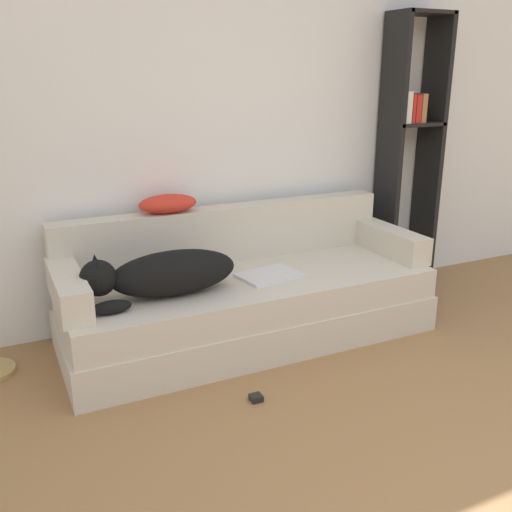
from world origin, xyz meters
name	(u,v)px	position (x,y,z in m)	size (l,w,h in m)	color
wall_back	(238,102)	(0.00, 2.57, 1.35)	(7.04, 0.06, 2.70)	white
couch	(249,307)	(-0.17, 2.05, 0.19)	(2.17, 0.82, 0.39)	beige
couch_backrest	(226,233)	(-0.17, 2.39, 0.56)	(2.13, 0.15, 0.34)	beige
couch_arm_left	(68,290)	(-1.18, 2.04, 0.48)	(0.15, 0.63, 0.17)	beige
couch_arm_right	(390,241)	(0.84, 2.04, 0.48)	(0.15, 0.63, 0.17)	beige
dog	(163,274)	(-0.71, 1.96, 0.52)	(0.83, 0.30, 0.26)	black
laptop	(269,275)	(-0.07, 1.98, 0.40)	(0.38, 0.30, 0.02)	silver
throw_pillow	(168,204)	(-0.54, 2.39, 0.79)	(0.35, 0.20, 0.11)	red
bookshelf	(410,142)	(1.24, 2.39, 1.06)	(0.40, 0.26, 1.91)	black
power_adapter	(256,398)	(-0.44, 1.39, 0.02)	(0.06, 0.06, 0.03)	black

